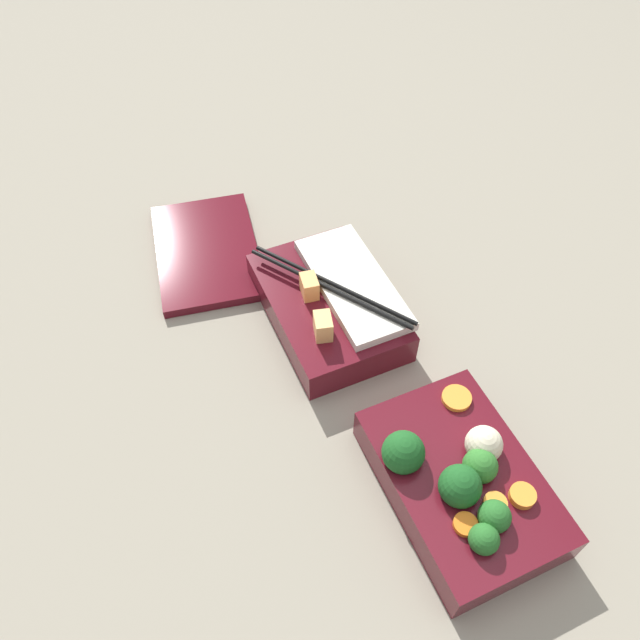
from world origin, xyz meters
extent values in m
plane|color=gray|center=(0.00, 0.00, 0.00)|extent=(3.00, 3.00, 0.00)
cube|color=#510F19|center=(-0.13, -0.03, 0.02)|extent=(0.21, 0.14, 0.04)
sphere|color=#19511E|center=(-0.15, -0.01, 0.05)|extent=(0.04, 0.04, 0.04)
sphere|color=#19511E|center=(-0.10, 0.02, 0.06)|extent=(0.04, 0.04, 0.04)
sphere|color=#236023|center=(-0.19, -0.03, 0.05)|extent=(0.03, 0.03, 0.03)
sphere|color=#236023|center=(-0.20, -0.01, 0.05)|extent=(0.03, 0.03, 0.03)
sphere|color=#2D7028|center=(-0.14, -0.04, 0.05)|extent=(0.03, 0.03, 0.03)
cylinder|color=orange|center=(-0.18, -0.06, 0.05)|extent=(0.03, 0.03, 0.01)
cylinder|color=orange|center=(-0.17, -0.03, 0.05)|extent=(0.03, 0.03, 0.01)
cylinder|color=orange|center=(-0.18, 0.00, 0.05)|extent=(0.03, 0.03, 0.01)
cylinder|color=orange|center=(-0.06, -0.06, 0.05)|extent=(0.03, 0.03, 0.01)
sphere|color=beige|center=(-0.12, -0.06, 0.05)|extent=(0.04, 0.04, 0.04)
cube|color=#510F19|center=(0.13, 0.00, 0.02)|extent=(0.21, 0.14, 0.04)
cube|color=silver|center=(0.13, -0.03, 0.05)|extent=(0.18, 0.08, 0.01)
cube|color=#EAB266|center=(0.08, 0.03, 0.06)|extent=(0.03, 0.03, 0.03)
cube|color=#F4A356|center=(0.14, 0.02, 0.06)|extent=(0.03, 0.02, 0.03)
cylinder|color=black|center=(0.13, -0.01, 0.06)|extent=(0.19, 0.13, 0.01)
cylinder|color=black|center=(0.13, 0.00, 0.06)|extent=(0.19, 0.13, 0.01)
cube|color=#510F19|center=(0.30, 0.10, 0.01)|extent=(0.22, 0.17, 0.01)
camera|label=1|loc=(-0.32, 0.21, 0.61)|focal=35.00mm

